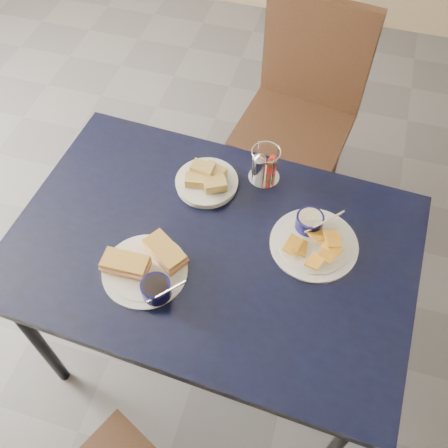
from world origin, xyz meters
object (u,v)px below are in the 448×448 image
(plantain_plate, at_px, (313,237))
(condiment_caddy, at_px, (264,166))
(sandwich_plate, at_px, (147,268))
(bread_basket, at_px, (207,181))
(dining_table, at_px, (212,254))
(chair_far, at_px, (300,100))

(plantain_plate, distance_m, condiment_caddy, 0.31)
(sandwich_plate, xyz_separation_m, plantain_plate, (0.47, 0.26, -0.01))
(bread_basket, height_order, condiment_caddy, condiment_caddy)
(dining_table, distance_m, bread_basket, 0.26)
(dining_table, relative_size, plantain_plate, 4.74)
(plantain_plate, relative_size, condiment_caddy, 2.08)
(chair_far, bearing_deg, condiment_caddy, -92.67)
(sandwich_plate, relative_size, condiment_caddy, 2.19)
(sandwich_plate, bearing_deg, chair_far, 76.00)
(sandwich_plate, bearing_deg, dining_table, 44.22)
(bread_basket, relative_size, condiment_caddy, 1.58)
(chair_far, bearing_deg, sandwich_plate, -104.00)
(dining_table, height_order, condiment_caddy, condiment_caddy)
(dining_table, relative_size, chair_far, 1.32)
(dining_table, height_order, sandwich_plate, sandwich_plate)
(sandwich_plate, relative_size, plantain_plate, 1.05)
(dining_table, height_order, bread_basket, bread_basket)
(plantain_plate, xyz_separation_m, condiment_caddy, (-0.22, 0.22, 0.04))
(sandwich_plate, distance_m, condiment_caddy, 0.54)
(dining_table, distance_m, plantain_plate, 0.34)
(dining_table, xyz_separation_m, condiment_caddy, (0.09, 0.32, 0.12))
(bread_basket, bearing_deg, dining_table, -69.27)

